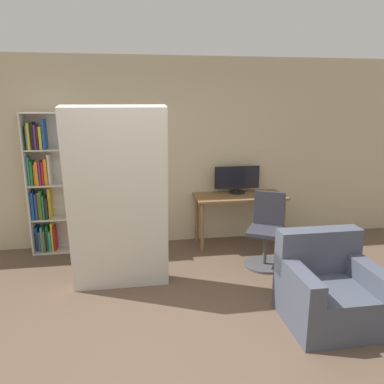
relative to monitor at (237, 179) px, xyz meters
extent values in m
plane|color=brown|center=(-1.32, -2.49, -0.96)|extent=(16.00, 16.00, 0.00)
cube|color=#C6B793|center=(-1.32, 0.17, 0.39)|extent=(8.00, 0.06, 2.70)
cube|color=brown|center=(0.00, -0.15, -0.23)|extent=(1.31, 0.58, 0.03)
cylinder|color=brown|center=(-0.59, -0.38, -0.60)|extent=(0.05, 0.05, 0.72)
cylinder|color=brown|center=(0.60, -0.38, -0.60)|extent=(0.05, 0.05, 0.72)
cylinder|color=brown|center=(-0.59, 0.08, -0.60)|extent=(0.05, 0.05, 0.72)
cylinder|color=brown|center=(0.60, 0.08, -0.60)|extent=(0.05, 0.05, 0.72)
cylinder|color=black|center=(0.00, 0.00, -0.20)|extent=(0.24, 0.24, 0.02)
cylinder|color=black|center=(0.00, 0.00, -0.16)|extent=(0.04, 0.04, 0.06)
cube|color=black|center=(0.00, 0.00, 0.03)|extent=(0.68, 0.02, 0.33)
cube|color=black|center=(0.00, 0.00, 0.03)|extent=(0.66, 0.03, 0.31)
cylinder|color=#4C4C51|center=(0.12, -0.96, -0.95)|extent=(0.52, 0.52, 0.03)
cylinder|color=#4C4C51|center=(0.12, -0.96, -0.72)|extent=(0.05, 0.05, 0.42)
cube|color=#33333D|center=(0.12, -0.96, -0.49)|extent=(0.60, 0.60, 0.05)
cube|color=#33333D|center=(0.22, -0.78, -0.24)|extent=(0.36, 0.23, 0.45)
cube|color=beige|center=(-2.93, -0.01, 0.01)|extent=(0.02, 0.30, 1.95)
cube|color=beige|center=(-2.27, -0.01, 0.01)|extent=(0.02, 0.30, 1.95)
cube|color=beige|center=(-2.60, 0.13, 0.01)|extent=(0.68, 0.02, 1.95)
cube|color=beige|center=(-2.60, -0.01, -0.95)|extent=(0.64, 0.26, 0.02)
cube|color=beige|center=(-2.60, -0.01, -0.47)|extent=(0.64, 0.26, 0.02)
cube|color=beige|center=(-2.60, -0.01, 0.01)|extent=(0.64, 0.26, 0.02)
cube|color=beige|center=(-2.60, -0.01, 0.50)|extent=(0.64, 0.26, 0.02)
cube|color=beige|center=(-2.60, -0.01, 0.98)|extent=(0.64, 0.26, 0.02)
cube|color=#1E4C9E|center=(-2.89, 0.03, -0.77)|extent=(0.04, 0.17, 0.35)
cube|color=brown|center=(-2.85, 0.00, -0.80)|extent=(0.04, 0.16, 0.29)
cube|color=teal|center=(-2.81, -0.02, -0.76)|extent=(0.03, 0.21, 0.37)
cube|color=brown|center=(-2.79, -0.03, -0.79)|extent=(0.02, 0.19, 0.31)
cube|color=#287A38|center=(-2.75, 0.02, -0.76)|extent=(0.03, 0.16, 0.37)
cube|color=teal|center=(-2.71, 0.00, -0.79)|extent=(0.03, 0.20, 0.30)
cube|color=gold|center=(-2.68, -0.01, -0.73)|extent=(0.02, 0.20, 0.41)
cube|color=red|center=(-2.65, 0.00, -0.77)|extent=(0.02, 0.17, 0.35)
cube|color=#1E4C9E|center=(-2.89, -0.02, -0.27)|extent=(0.03, 0.18, 0.38)
cube|color=#1E4C9E|center=(-2.85, 0.01, -0.28)|extent=(0.03, 0.20, 0.36)
cube|color=orange|center=(-2.82, 0.01, -0.27)|extent=(0.03, 0.15, 0.37)
cube|color=#287A38|center=(-2.78, -0.02, -0.26)|extent=(0.02, 0.18, 0.40)
cube|color=#287A38|center=(-2.75, -0.03, -0.30)|extent=(0.02, 0.16, 0.33)
cube|color=#232328|center=(-2.72, -0.02, -0.31)|extent=(0.03, 0.17, 0.30)
cube|color=gold|center=(-2.68, 0.03, -0.25)|extent=(0.03, 0.17, 0.42)
cube|color=teal|center=(-2.90, -0.02, 0.22)|extent=(0.02, 0.15, 0.39)
cube|color=#287A38|center=(-2.87, 0.00, 0.18)|extent=(0.03, 0.19, 0.32)
cube|color=orange|center=(-2.83, 0.02, 0.16)|extent=(0.02, 0.21, 0.28)
cube|color=orange|center=(-2.79, -0.01, 0.18)|extent=(0.04, 0.20, 0.32)
cube|color=#7A2D84|center=(-2.75, -0.03, 0.19)|extent=(0.02, 0.18, 0.33)
cube|color=red|center=(-2.72, -0.03, 0.18)|extent=(0.03, 0.16, 0.32)
cube|color=orange|center=(-2.68, -0.01, 0.20)|extent=(0.04, 0.20, 0.35)
cube|color=silver|center=(-2.64, 0.01, 0.23)|extent=(0.03, 0.18, 0.41)
cube|color=#232328|center=(-2.90, 0.03, 0.65)|extent=(0.02, 0.18, 0.29)
cube|color=teal|center=(-2.87, 0.00, 0.66)|extent=(0.02, 0.21, 0.32)
cube|color=gold|center=(-2.85, -0.03, 0.68)|extent=(0.03, 0.22, 0.35)
cube|color=#232328|center=(-2.81, 0.01, 0.68)|extent=(0.03, 0.19, 0.36)
cube|color=#7A2D84|center=(-2.77, -0.01, 0.66)|extent=(0.03, 0.19, 0.32)
cube|color=#232328|center=(-2.74, -0.04, 0.65)|extent=(0.02, 0.17, 0.30)
cube|color=gold|center=(-2.70, -0.02, 0.65)|extent=(0.04, 0.20, 0.30)
cube|color=#1E4C9E|center=(-2.66, -0.03, 0.70)|extent=(0.03, 0.19, 0.39)
cube|color=beige|center=(-1.70, -1.25, 0.07)|extent=(1.07, 0.44, 2.06)
cube|color=beige|center=(-1.17, -1.25, 0.07)|extent=(0.01, 0.44, 2.02)
cube|color=#474C5B|center=(0.30, -2.28, -0.76)|extent=(0.85, 0.80, 0.40)
cube|color=#474C5B|center=(0.30, -1.98, -0.34)|extent=(0.85, 0.20, 0.45)
cube|color=#474C5B|center=(-0.05, -2.28, -0.46)|extent=(0.16, 0.80, 0.20)
cube|color=#474C5B|center=(0.64, -2.28, -0.46)|extent=(0.16, 0.80, 0.20)
camera|label=1|loc=(-1.52, -5.26, 1.14)|focal=35.00mm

